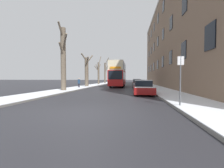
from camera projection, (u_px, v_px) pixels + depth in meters
ground_plane at (80, 113)px, 6.79m from camera, size 320.00×320.00×0.00m
sidewalk_left at (110, 82)px, 60.09m from camera, size 3.08×130.00×0.16m
sidewalk_right at (141, 82)px, 58.53m from camera, size 3.08×130.00×0.16m
terrace_facade_right at (186, 39)px, 27.15m from camera, size 9.10×46.62×17.33m
bare_tree_left_0 at (63, 58)px, 17.74m from camera, size 1.48×1.83×7.93m
bare_tree_left_1 at (87, 71)px, 27.17m from camera, size 1.65×3.15×6.04m
bare_tree_left_2 at (99, 72)px, 36.97m from camera, size 1.34×2.65×7.17m
bare_tree_left_3 at (105, 71)px, 46.12m from camera, size 2.05×3.14×7.96m
double_decker_bus at (118, 73)px, 28.63m from camera, size 2.49×10.40×4.52m
parked_car_0 at (143, 88)px, 14.53m from camera, size 1.84×4.08×1.41m
parked_car_1 at (140, 85)px, 20.41m from camera, size 1.70×4.36×1.40m
parked_car_2 at (138, 84)px, 26.10m from camera, size 1.84×3.98×1.35m
parked_car_3 at (137, 83)px, 32.10m from camera, size 1.82×4.04×1.45m
pedestrian_left_sidewalk at (79, 83)px, 23.70m from camera, size 0.35×0.35×1.62m
street_sign_post at (180, 79)px, 7.71m from camera, size 0.32×0.07×2.72m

